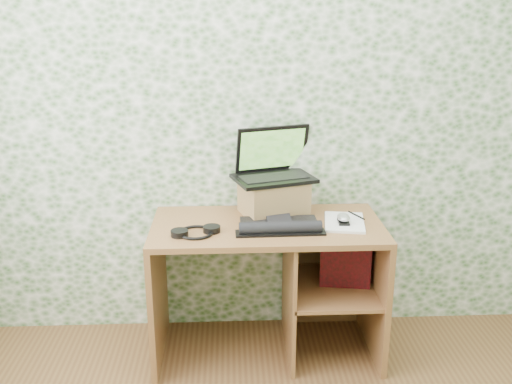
{
  "coord_description": "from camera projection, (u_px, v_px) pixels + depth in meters",
  "views": [
    {
      "loc": [
        -0.19,
        -1.32,
        1.81
      ],
      "look_at": [
        -0.06,
        1.39,
        0.94
      ],
      "focal_mm": 40.0,
      "sensor_mm": 36.0,
      "label": 1
    }
  ],
  "objects": [
    {
      "name": "wall_back",
      "position": [
        264.0,
        109.0,
        3.08
      ],
      "size": [
        3.5,
        0.0,
        3.5
      ],
      "primitive_type": "plane",
      "rotation": [
        1.57,
        0.0,
        0.0
      ],
      "color": "white",
      "rests_on": "ground"
    },
    {
      "name": "desk",
      "position": [
        281.0,
        268.0,
        3.07
      ],
      "size": [
        1.2,
        0.6,
        0.75
      ],
      "color": "brown",
      "rests_on": "floor"
    },
    {
      "name": "riser",
      "position": [
        274.0,
        197.0,
        3.07
      ],
      "size": [
        0.39,
        0.35,
        0.19
      ],
      "primitive_type": "cube",
      "rotation": [
        0.0,
        0.0,
        0.31
      ],
      "color": "brown",
      "rests_on": "desk"
    },
    {
      "name": "laptop",
      "position": [
        273.0,
        166.0,
        3.06
      ],
      "size": [
        0.47,
        0.4,
        0.27
      ],
      "rotation": [
        0.0,
        0.0,
        0.31
      ],
      "color": "black",
      "rests_on": "riser"
    },
    {
      "name": "keyboard",
      "position": [
        279.0,
        225.0,
        2.88
      ],
      "size": [
        0.45,
        0.23,
        0.06
      ],
      "rotation": [
        0.0,
        0.0,
        0.02
      ],
      "color": "black",
      "rests_on": "desk"
    },
    {
      "name": "headphones",
      "position": [
        196.0,
        232.0,
        2.82
      ],
      "size": [
        0.24,
        0.22,
        0.03
      ],
      "rotation": [
        0.0,
        0.0,
        0.3
      ],
      "color": "black",
      "rests_on": "desk"
    },
    {
      "name": "notepad",
      "position": [
        344.0,
        222.0,
        2.96
      ],
      "size": [
        0.24,
        0.31,
        0.01
      ],
      "primitive_type": "cube",
      "rotation": [
        0.0,
        0.0,
        -0.16
      ],
      "color": "white",
      "rests_on": "desk"
    },
    {
      "name": "mouse",
      "position": [
        343.0,
        219.0,
        2.93
      ],
      "size": [
        0.07,
        0.11,
        0.04
      ],
      "primitive_type": "ellipsoid",
      "rotation": [
        0.0,
        0.0,
        -0.06
      ],
      "color": "#B9B9BC",
      "rests_on": "notepad"
    },
    {
      "name": "pen",
      "position": [
        356.0,
        215.0,
        3.03
      ],
      "size": [
        0.06,
        0.13,
        0.01
      ],
      "primitive_type": "cylinder",
      "rotation": [
        1.57,
        0.0,
        0.43
      ],
      "color": "black",
      "rests_on": "notepad"
    },
    {
      "name": "red_box",
      "position": [
        346.0,
        258.0,
        3.04
      ],
      "size": [
        0.28,
        0.13,
        0.32
      ],
      "primitive_type": "cube",
      "rotation": [
        0.0,
        0.0,
        -0.16
      ],
      "color": "maroon",
      "rests_on": "desk"
    }
  ]
}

